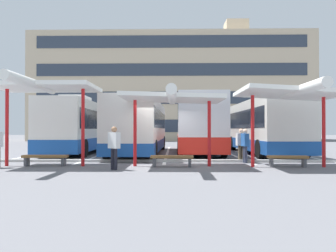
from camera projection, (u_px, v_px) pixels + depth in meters
name	position (u px, v px, depth m)	size (l,w,h in m)	color
ground_plane	(164.00, 164.00, 14.54)	(160.00, 160.00, 0.00)	slate
terminal_building	(172.00, 90.00, 48.57)	(38.22, 11.96, 17.42)	#C6B293
coach_bus_0	(81.00, 127.00, 21.57)	(2.70, 10.86, 3.56)	silver
coach_bus_1	(141.00, 127.00, 20.62)	(2.80, 11.79, 3.54)	silver
coach_bus_2	(197.00, 126.00, 22.34)	(2.76, 12.55, 3.83)	silver
coach_bus_3	(263.00, 127.00, 20.61)	(2.76, 10.48, 3.60)	silver
lane_stripe_0	(46.00, 153.00, 21.17)	(0.16, 14.00, 0.01)	white
lane_stripe_1	(107.00, 153.00, 21.10)	(0.16, 14.00, 0.01)	white
lane_stripe_2	(167.00, 153.00, 21.02)	(0.16, 14.00, 0.01)	white
lane_stripe_3	(229.00, 153.00, 20.95)	(0.16, 14.00, 0.01)	white
lane_stripe_4	(290.00, 153.00, 20.87)	(0.16, 14.00, 0.01)	white
waiting_shelter_0	(42.00, 88.00, 13.33)	(4.17, 4.71, 3.42)	red
bench_0	(45.00, 158.00, 13.62)	(1.84, 0.46, 0.45)	brown
waiting_shelter_1	(172.00, 99.00, 13.24)	(4.05, 4.84, 2.95)	red
bench_1	(172.00, 158.00, 13.32)	(1.74, 0.48, 0.45)	brown
waiting_shelter_2	(290.00, 94.00, 12.94)	(3.84, 5.06, 3.16)	red
bench_2	(288.00, 159.00, 13.28)	(1.62, 0.60, 0.45)	brown
platform_kerb	(165.00, 161.00, 15.23)	(44.00, 0.24, 0.12)	#ADADA8
waiting_passenger_0	(241.00, 143.00, 15.26)	(0.49, 0.31, 1.55)	brown
waiting_passenger_1	(114.00, 145.00, 12.29)	(0.50, 0.47, 1.62)	black
waiting_passenger_2	(245.00, 144.00, 14.85)	(0.30, 0.48, 1.53)	#33384C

